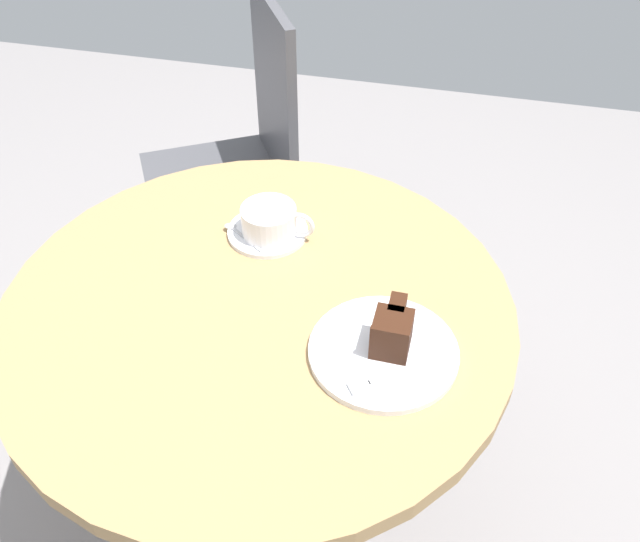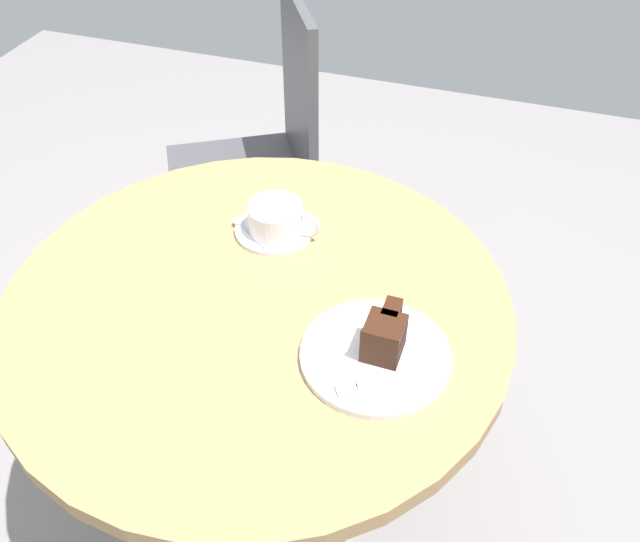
# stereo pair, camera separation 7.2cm
# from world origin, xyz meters

# --- Properties ---
(ground_plane) EXTENTS (4.40, 4.40, 0.01)m
(ground_plane) POSITION_xyz_m (0.00, 0.00, -0.01)
(ground_plane) COLOR gray
(ground_plane) RESTS_ON ground
(cafe_table) EXTENTS (0.88, 0.88, 0.70)m
(cafe_table) POSITION_xyz_m (0.00, 0.00, 0.59)
(cafe_table) COLOR #A37F51
(cafe_table) RESTS_ON ground
(saucer) EXTENTS (0.15, 0.15, 0.01)m
(saucer) POSITION_xyz_m (-0.03, 0.18, 0.70)
(saucer) COLOR white
(saucer) RESTS_ON cafe_table
(coffee_cup) EXTENTS (0.14, 0.10, 0.06)m
(coffee_cup) POSITION_xyz_m (-0.03, 0.17, 0.73)
(coffee_cup) COLOR white
(coffee_cup) RESTS_ON saucer
(teaspoon) EXTENTS (0.09, 0.07, 0.00)m
(teaspoon) POSITION_xyz_m (-0.08, 0.16, 0.71)
(teaspoon) COLOR #B7B7BC
(teaspoon) RESTS_ON saucer
(cake_plate) EXTENTS (0.24, 0.24, 0.01)m
(cake_plate) POSITION_xyz_m (0.23, -0.07, 0.70)
(cake_plate) COLOR white
(cake_plate) RESTS_ON cafe_table
(cake_slice) EXTENTS (0.06, 0.10, 0.07)m
(cake_slice) POSITION_xyz_m (0.24, -0.05, 0.74)
(cake_slice) COLOR black
(cake_slice) RESTS_ON cake_plate
(fork) EXTENTS (0.12, 0.09, 0.00)m
(fork) POSITION_xyz_m (0.23, -0.13, 0.71)
(fork) COLOR #B7B7BC
(fork) RESTS_ON cake_plate
(napkin) EXTENTS (0.18, 0.18, 0.00)m
(napkin) POSITION_xyz_m (0.24, -0.05, 0.70)
(napkin) COLOR tan
(napkin) RESTS_ON cafe_table
(cafe_chair) EXTENTS (0.52, 0.52, 0.92)m
(cafe_chair) POSITION_xyz_m (-0.26, 0.71, 0.54)
(cafe_chair) COLOR #4C4C51
(cafe_chair) RESTS_ON ground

